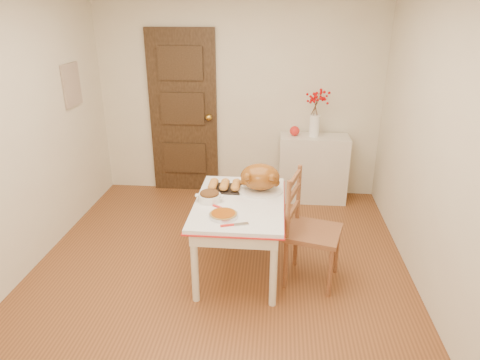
# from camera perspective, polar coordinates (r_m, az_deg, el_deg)

# --- Properties ---
(floor) EXTENTS (3.50, 4.00, 0.00)m
(floor) POSITION_cam_1_polar(r_m,az_deg,el_deg) (3.99, -2.92, -12.69)
(floor) COLOR brown
(floor) RESTS_ON ground
(wall_back) EXTENTS (3.50, 0.00, 2.50)m
(wall_back) POSITION_cam_1_polar(r_m,az_deg,el_deg) (5.36, -0.17, 11.12)
(wall_back) COLOR beige
(wall_back) RESTS_ON ground
(wall_front) EXTENTS (3.50, 0.00, 2.50)m
(wall_front) POSITION_cam_1_polar(r_m,az_deg,el_deg) (1.68, -13.64, -16.21)
(wall_front) COLOR beige
(wall_front) RESTS_ON ground
(wall_left) EXTENTS (0.00, 4.00, 2.50)m
(wall_left) POSITION_cam_1_polar(r_m,az_deg,el_deg) (4.07, -28.60, 4.83)
(wall_left) COLOR beige
(wall_left) RESTS_ON ground
(wall_right) EXTENTS (0.00, 4.00, 2.50)m
(wall_right) POSITION_cam_1_polar(r_m,az_deg,el_deg) (3.62, 25.32, 3.52)
(wall_right) COLOR beige
(wall_right) RESTS_ON ground
(door_back) EXTENTS (0.85, 0.06, 2.06)m
(door_back) POSITION_cam_1_polar(r_m,az_deg,el_deg) (5.48, -7.59, 8.84)
(door_back) COLOR black
(door_back) RESTS_ON ground
(photo_board) EXTENTS (0.03, 0.35, 0.45)m
(photo_board) POSITION_cam_1_polar(r_m,az_deg,el_deg) (5.02, -21.62, 11.77)
(photo_board) COLOR beige
(photo_board) RESTS_ON ground
(sideboard) EXTENTS (0.83, 0.37, 0.83)m
(sideboard) POSITION_cam_1_polar(r_m,az_deg,el_deg) (5.37, 9.72, 1.55)
(sideboard) COLOR beige
(sideboard) RESTS_ON floor
(kitchen_table) EXTENTS (0.80, 1.16, 0.69)m
(kitchen_table) POSITION_cam_1_polar(r_m,az_deg,el_deg) (3.90, -0.07, -7.46)
(kitchen_table) COLOR white
(kitchen_table) RESTS_ON floor
(chair_oak) EXTENTS (0.54, 0.54, 1.00)m
(chair_oak) POSITION_cam_1_polar(r_m,az_deg,el_deg) (3.73, 9.86, -6.60)
(chair_oak) COLOR brown
(chair_oak) RESTS_ON floor
(berry_vase) EXTENTS (0.28, 0.28, 0.54)m
(berry_vase) POSITION_cam_1_polar(r_m,az_deg,el_deg) (5.17, 10.02, 8.68)
(berry_vase) COLOR white
(berry_vase) RESTS_ON sideboard
(apple) EXTENTS (0.12, 0.12, 0.12)m
(apple) POSITION_cam_1_polar(r_m,az_deg,el_deg) (5.21, 7.32, 6.53)
(apple) COLOR red
(apple) RESTS_ON sideboard
(turkey_platter) EXTENTS (0.45, 0.37, 0.27)m
(turkey_platter) POSITION_cam_1_polar(r_m,az_deg,el_deg) (3.88, 2.71, 0.22)
(turkey_platter) COLOR brown
(turkey_platter) RESTS_ON kitchen_table
(pumpkin_pie) EXTENTS (0.26, 0.26, 0.05)m
(pumpkin_pie) POSITION_cam_1_polar(r_m,az_deg,el_deg) (3.46, -2.25, -4.60)
(pumpkin_pie) COLOR #903F06
(pumpkin_pie) RESTS_ON kitchen_table
(stuffing_dish) EXTENTS (0.30, 0.27, 0.10)m
(stuffing_dish) POSITION_cam_1_polar(r_m,az_deg,el_deg) (3.74, -4.10, -2.14)
(stuffing_dish) COLOR brown
(stuffing_dish) RESTS_ON kitchen_table
(rolls_tray) EXTENTS (0.31, 0.24, 0.08)m
(rolls_tray) POSITION_cam_1_polar(r_m,az_deg,el_deg) (3.96, -2.08, -0.74)
(rolls_tray) COLOR #C6783F
(rolls_tray) RESTS_ON kitchen_table
(pie_server) EXTENTS (0.24, 0.13, 0.01)m
(pie_server) POSITION_cam_1_polar(r_m,az_deg,el_deg) (3.34, -0.74, -5.98)
(pie_server) COLOR silver
(pie_server) RESTS_ON kitchen_table
(carving_knife) EXTENTS (0.24, 0.17, 0.01)m
(carving_knife) POSITION_cam_1_polar(r_m,az_deg,el_deg) (3.59, -2.10, -3.88)
(carving_knife) COLOR silver
(carving_knife) RESTS_ON kitchen_table
(drinking_glass) EXTENTS (0.07, 0.07, 0.11)m
(drinking_glass) POSITION_cam_1_polar(r_m,az_deg,el_deg) (4.12, 1.76, 0.42)
(drinking_glass) COLOR white
(drinking_glass) RESTS_ON kitchen_table
(shaker_pair) EXTENTS (0.09, 0.05, 0.08)m
(shaker_pair) POSITION_cam_1_polar(r_m,az_deg,el_deg) (4.11, 3.88, 0.11)
(shaker_pair) COLOR white
(shaker_pair) RESTS_ON kitchen_table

